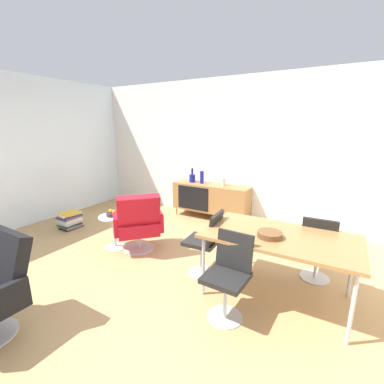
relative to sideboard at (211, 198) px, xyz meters
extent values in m
plane|color=tan|center=(0.26, -2.30, -0.44)|extent=(8.32, 8.32, 0.00)
cube|color=white|center=(0.26, 0.30, 0.96)|extent=(6.80, 0.12, 2.80)
cube|color=silver|center=(-2.94, -2.30, 0.96)|extent=(0.12, 5.60, 2.80)
cube|color=olive|center=(0.00, 0.00, 0.00)|extent=(1.60, 0.44, 0.56)
cube|color=black|center=(-0.30, -0.22, 0.00)|extent=(0.70, 0.01, 0.48)
cylinder|color=olive|center=(-0.74, -0.17, -0.36)|extent=(0.03, 0.03, 0.16)
cylinder|color=olive|center=(0.74, -0.17, -0.36)|extent=(0.03, 0.03, 0.16)
cylinder|color=olive|center=(-0.74, 0.17, -0.36)|extent=(0.03, 0.03, 0.16)
cylinder|color=olive|center=(0.74, 0.17, -0.36)|extent=(0.03, 0.03, 0.16)
cylinder|color=navy|center=(-0.21, 0.00, 0.41)|extent=(0.08, 0.08, 0.26)
cylinder|color=beige|center=(0.27, 0.00, 0.36)|extent=(0.10, 0.10, 0.15)
cylinder|color=beige|center=(0.27, 0.00, 0.48)|extent=(0.03, 0.03, 0.09)
cylinder|color=navy|center=(-0.44, 0.00, 0.36)|extent=(0.13, 0.13, 0.16)
cylinder|color=navy|center=(-0.44, 0.00, 0.51)|extent=(0.04, 0.04, 0.14)
cube|color=olive|center=(1.81, -1.98, 0.28)|extent=(1.60, 0.90, 0.04)
cylinder|color=#B7B7BC|center=(1.09, -2.37, -0.09)|extent=(0.04, 0.04, 0.70)
cylinder|color=#B7B7BC|center=(2.53, -2.37, -0.09)|extent=(0.04, 0.04, 0.70)
cylinder|color=#B7B7BC|center=(1.09, -1.59, -0.09)|extent=(0.04, 0.04, 0.70)
cylinder|color=#B7B7BC|center=(2.53, -1.59, -0.09)|extent=(0.04, 0.04, 0.70)
cylinder|color=brown|center=(1.73, -2.10, 0.33)|extent=(0.26, 0.26, 0.06)
cube|color=black|center=(0.86, -1.98, 0.01)|extent=(0.43, 0.43, 0.05)
cube|color=black|center=(1.04, -1.97, 0.23)|extent=(0.11, 0.39, 0.38)
cylinder|color=#B7B7BC|center=(0.86, -1.98, -0.23)|extent=(0.04, 0.04, 0.42)
cylinder|color=#B7B7BC|center=(0.86, -1.98, -0.43)|extent=(0.36, 0.36, 0.01)
cube|color=black|center=(1.46, -2.60, 0.01)|extent=(0.42, 0.42, 0.05)
cube|color=black|center=(1.46, -2.42, 0.23)|extent=(0.38, 0.11, 0.38)
cylinder|color=#B7B7BC|center=(1.46, -2.60, -0.23)|extent=(0.04, 0.04, 0.42)
cylinder|color=#B7B7BC|center=(1.46, -2.60, -0.43)|extent=(0.36, 0.36, 0.01)
cube|color=black|center=(2.16, -1.36, 0.01)|extent=(0.41, 0.41, 0.05)
cube|color=black|center=(2.16, -1.54, 0.23)|extent=(0.38, 0.10, 0.38)
cylinder|color=#B7B7BC|center=(2.16, -1.36, -0.23)|extent=(0.04, 0.04, 0.42)
cylinder|color=#B7B7BC|center=(2.16, -1.36, -0.43)|extent=(0.36, 0.36, 0.01)
cube|color=red|center=(-0.33, -1.85, -0.06)|extent=(0.82, 0.82, 0.20)
cube|color=red|center=(-0.15, -2.02, 0.25)|extent=(0.60, 0.62, 0.51)
cube|color=red|center=(-0.11, -1.61, 0.02)|extent=(0.41, 0.39, 0.28)
cube|color=red|center=(-0.55, -2.10, 0.02)|extent=(0.41, 0.39, 0.28)
cylinder|color=#B7B7BC|center=(-0.33, -1.85, -0.30)|extent=(0.06, 0.06, 0.28)
cylinder|color=#B7B7BC|center=(-0.33, -1.85, -0.43)|extent=(0.48, 0.48, 0.02)
cube|color=black|center=(-0.31, -3.69, 0.25)|extent=(0.60, 0.28, 0.51)
cylinder|color=white|center=(-0.71, -1.99, 0.07)|extent=(0.44, 0.44, 0.02)
cylinder|color=white|center=(-0.71, -1.99, -0.19)|extent=(0.05, 0.05, 0.50)
cone|color=white|center=(-0.71, -1.99, -0.43)|extent=(0.32, 0.32, 0.02)
cylinder|color=#262628|center=(-0.71, -1.99, 0.11)|extent=(0.20, 0.20, 0.05)
sphere|color=orange|center=(-0.67, -2.00, 0.15)|extent=(0.07, 0.07, 0.07)
sphere|color=orange|center=(-0.75, -2.00, 0.15)|extent=(0.07, 0.07, 0.07)
cube|color=#262626|center=(-2.03, -1.84, -0.43)|extent=(0.28, 0.36, 0.02)
cube|color=#99668C|center=(-2.03, -1.83, -0.41)|extent=(0.30, 0.35, 0.03)
cube|color=#3F7F4C|center=(-2.05, -1.84, -0.38)|extent=(0.32, 0.37, 0.02)
cube|color=#262626|center=(-2.05, -1.85, -0.36)|extent=(0.31, 0.35, 0.02)
cube|color=#B2B2B7|center=(-2.06, -1.83, -0.34)|extent=(0.29, 0.37, 0.02)
cube|color=#B2B2B7|center=(-2.04, -1.85, -0.32)|extent=(0.26, 0.38, 0.02)
cube|color=silver|center=(-2.06, -1.82, -0.29)|extent=(0.30, 0.39, 0.03)
cube|color=silver|center=(-2.05, -1.83, -0.27)|extent=(0.28, 0.34, 0.02)
cube|color=#B2B2B7|center=(-2.05, -1.84, -0.25)|extent=(0.30, 0.33, 0.02)
cube|color=#334C8C|center=(-2.05, -1.84, -0.22)|extent=(0.31, 0.38, 0.03)
cube|color=red|center=(-2.04, -1.83, -0.20)|extent=(0.29, 0.37, 0.01)
cube|color=#262626|center=(-2.03, -1.83, -0.19)|extent=(0.28, 0.35, 0.02)
cube|color=silver|center=(-2.05, -1.84, -0.17)|extent=(0.30, 0.39, 0.03)
cube|color=gold|center=(-2.03, -1.83, -0.14)|extent=(0.30, 0.34, 0.02)
camera|label=1|loc=(2.33, -4.75, 1.44)|focal=24.80mm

